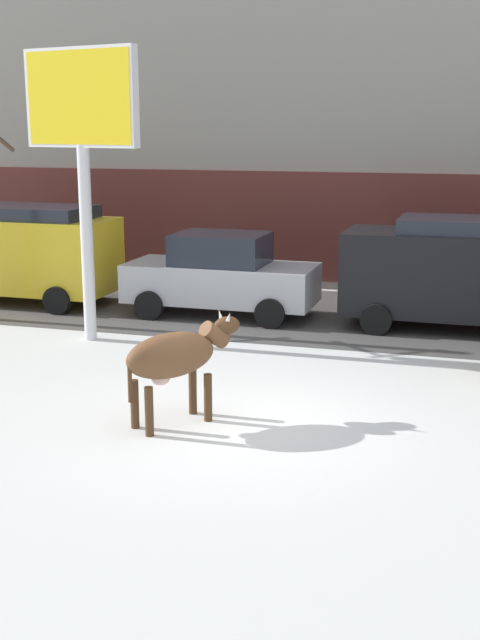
{
  "coord_description": "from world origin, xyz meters",
  "views": [
    {
      "loc": [
        3.14,
        -10.69,
        4.15
      ],
      "look_at": [
        -0.43,
        1.71,
        1.1
      ],
      "focal_mm": 46.37,
      "sensor_mm": 36.0,
      "label": 1
    }
  ],
  "objects_px": {
    "billboard": "(81,116)",
    "car_yellow_van": "(20,251)",
    "cow_brown": "(175,356)",
    "car_black_van": "(458,271)",
    "car_silver_sedan": "(221,275)",
    "pedestrian_near_billboard": "(381,260)"
  },
  "relations": [
    {
      "from": "billboard",
      "to": "car_yellow_van",
      "type": "relative_size",
      "value": 1.2
    },
    {
      "from": "billboard",
      "to": "car_black_van",
      "type": "height_order",
      "value": "billboard"
    },
    {
      "from": "cow_brown",
      "to": "car_yellow_van",
      "type": "xyz_separation_m",
      "value": [
        -6.45,
        6.79,
        0.25
      ]
    },
    {
      "from": "car_yellow_van",
      "to": "pedestrian_near_billboard",
      "type": "distance_m",
      "value": 8.82
    },
    {
      "from": "cow_brown",
      "to": "car_black_van",
      "type": "height_order",
      "value": "car_black_van"
    },
    {
      "from": "car_yellow_van",
      "to": "car_black_van",
      "type": "xyz_separation_m",
      "value": [
        10.1,
        0.07,
        0.0
      ]
    },
    {
      "from": "car_silver_sedan",
      "to": "cow_brown",
      "type": "bearing_deg",
      "value": -78.01
    },
    {
      "from": "car_silver_sedan",
      "to": "billboard",
      "type": "bearing_deg",
      "value": -123.67
    },
    {
      "from": "billboard",
      "to": "car_black_van",
      "type": "distance_m",
      "value": 8.12
    },
    {
      "from": "car_silver_sedan",
      "to": "car_black_van",
      "type": "xyz_separation_m",
      "value": [
        5.09,
        0.09,
        0.33
      ]
    },
    {
      "from": "billboard",
      "to": "car_yellow_van",
      "type": "xyz_separation_m",
      "value": [
        -3.16,
        2.81,
        -3.07
      ]
    },
    {
      "from": "car_yellow_van",
      "to": "car_silver_sedan",
      "type": "relative_size",
      "value": 1.1
    },
    {
      "from": "car_black_van",
      "to": "cow_brown",
      "type": "bearing_deg",
      "value": -118.01
    },
    {
      "from": "cow_brown",
      "to": "car_yellow_van",
      "type": "distance_m",
      "value": 9.37
    },
    {
      "from": "cow_brown",
      "to": "car_yellow_van",
      "type": "bearing_deg",
      "value": 133.52
    },
    {
      "from": "pedestrian_near_billboard",
      "to": "cow_brown",
      "type": "bearing_deg",
      "value": -99.55
    },
    {
      "from": "pedestrian_near_billboard",
      "to": "car_silver_sedan",
      "type": "bearing_deg",
      "value": -133.03
    },
    {
      "from": "car_silver_sedan",
      "to": "car_black_van",
      "type": "distance_m",
      "value": 5.1
    },
    {
      "from": "car_black_van",
      "to": "pedestrian_near_billboard",
      "type": "xyz_separation_m",
      "value": [
        -1.94,
        3.28,
        -0.36
      ]
    },
    {
      "from": "car_black_van",
      "to": "pedestrian_near_billboard",
      "type": "distance_m",
      "value": 3.83
    },
    {
      "from": "car_silver_sedan",
      "to": "car_black_van",
      "type": "bearing_deg",
      "value": 1.0
    },
    {
      "from": "cow_brown",
      "to": "billboard",
      "type": "relative_size",
      "value": 0.32
    }
  ]
}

